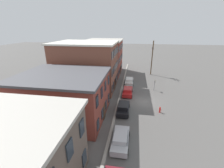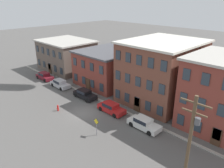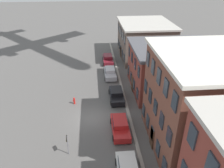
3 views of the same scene
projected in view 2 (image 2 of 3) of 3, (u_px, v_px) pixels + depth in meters
The scene contains 13 objects.
ground_plane at pixel (84, 113), 32.18m from camera, with size 200.00×200.00×0.00m, color #565451.
kerb_strip at pixel (106, 103), 35.11m from camera, with size 56.00×0.36×0.16m, color #9E998E.
apartment_corner at pixel (67, 55), 50.75m from camera, with size 12.25×9.71×6.79m.
apartment_midblock at pixel (111, 66), 42.75m from camera, with size 10.22×12.01×6.53m.
apartment_far at pixel (162, 71), 34.83m from camera, with size 10.33×12.46×9.76m.
car_maroon at pixel (45, 76), 45.14m from camera, with size 4.40×1.92×1.43m.
car_silver at pixel (60, 83), 41.14m from camera, with size 4.40×1.92×1.43m.
car_black at pixel (85, 94), 36.73m from camera, with size 4.40×1.92×1.43m.
car_red at pixel (111, 107), 32.16m from camera, with size 4.40×1.92×1.43m.
car_white at pixel (144, 123), 28.19m from camera, with size 4.40×1.92×1.43m.
caution_sign at pixel (96, 124), 26.40m from camera, with size 0.87×0.08×2.39m.
utility_pole at pixel (190, 142), 17.28m from camera, with size 2.40×0.44×9.22m.
fire_hydrant at pixel (58, 108), 32.62m from camera, with size 0.24×0.34×0.96m.
Camera 2 is at (22.98, -17.08, 15.85)m, focal length 35.00 mm.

